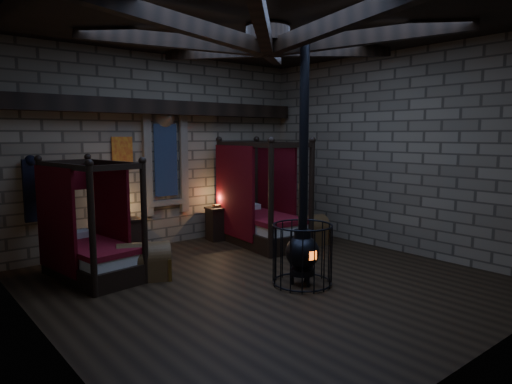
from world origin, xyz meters
TOP-DOWN VIEW (x-y plane):
  - room at (-0.00, 0.09)m, footprint 7.02×7.02m
  - bed_left at (-2.21, 2.15)m, footprint 1.26×2.04m
  - bed_right at (1.66, 2.14)m, footprint 1.39×2.32m
  - trunk_left at (-1.54, 1.45)m, footprint 1.03×0.87m
  - trunk_right at (2.39, 1.40)m, footprint 0.99×0.71m
  - nightstand_left at (-1.07, 3.12)m, footprint 0.51×0.49m
  - nightstand_right at (1.10, 3.06)m, footprint 0.54×0.53m
  - stove at (0.34, -0.49)m, footprint 0.99×0.99m

SIDE VIEW (x-z plane):
  - trunk_left at x=-1.54m, z-range -0.04..0.61m
  - trunk_right at x=2.39m, z-range -0.04..0.63m
  - nightstand_left at x=-1.07m, z-range -0.07..0.85m
  - nightstand_right at x=1.10m, z-range -0.03..0.82m
  - bed_left at x=-2.21m, z-range -0.51..1.50m
  - bed_right at x=1.66m, z-range -0.58..1.73m
  - stove at x=0.34m, z-range -1.41..2.64m
  - room at x=0.00m, z-range 1.60..5.89m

